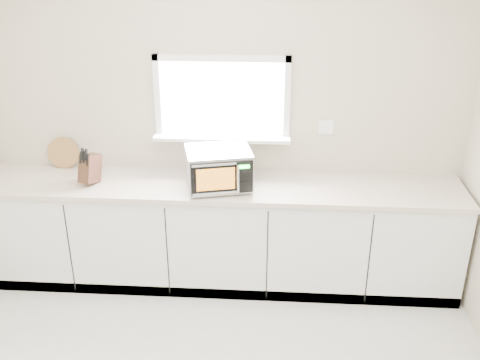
{
  "coord_description": "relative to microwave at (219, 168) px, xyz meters",
  "views": [
    {
      "loc": [
        0.44,
        -2.39,
        2.84
      ],
      "look_at": [
        0.17,
        1.55,
        1.02
      ],
      "focal_mm": 42.0,
      "sensor_mm": 36.0,
      "label": 1
    }
  ],
  "objects": [
    {
      "name": "back_wall",
      "position": [
        -0.0,
        0.38,
        0.28
      ],
      "size": [
        4.0,
        0.17,
        2.7
      ],
      "color": "beige",
      "rests_on": "ground"
    },
    {
      "name": "cutting_board",
      "position": [
        -1.37,
        0.32,
        -0.03
      ],
      "size": [
        0.27,
        0.06,
        0.27
      ],
      "primitive_type": "cylinder",
      "rotation": [
        1.4,
        0.0,
        0.0
      ],
      "color": "#926038",
      "rests_on": "countertop"
    },
    {
      "name": "countertop",
      "position": [
        -0.0,
        0.07,
        -0.19
      ],
      "size": [
        3.92,
        0.64,
        0.04
      ],
      "primitive_type": "cube",
      "color": "beige",
      "rests_on": "cabinets"
    },
    {
      "name": "microwave",
      "position": [
        0.0,
        0.0,
        0.0
      ],
      "size": [
        0.57,
        0.49,
        0.32
      ],
      "rotation": [
        0.0,
        0.0,
        0.24
      ],
      "color": "black",
      "rests_on": "countertop"
    },
    {
      "name": "cabinets",
      "position": [
        -0.0,
        0.08,
        -0.65
      ],
      "size": [
        3.92,
        0.6,
        0.88
      ],
      "primitive_type": "cube",
      "color": "silver",
      "rests_on": "ground"
    },
    {
      "name": "coffee_grinder",
      "position": [
        0.1,
        0.12,
        -0.06
      ],
      "size": [
        0.15,
        0.15,
        0.22
      ],
      "rotation": [
        0.0,
        0.0,
        0.22
      ],
      "color": "#ADB0B4",
      "rests_on": "countertop"
    },
    {
      "name": "knife_block",
      "position": [
        -1.04,
        0.01,
        -0.03
      ],
      "size": [
        0.17,
        0.24,
        0.32
      ],
      "rotation": [
        0.0,
        0.0,
        -0.33
      ],
      "color": "#412117",
      "rests_on": "countertop"
    }
  ]
}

